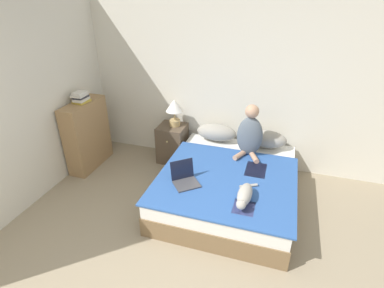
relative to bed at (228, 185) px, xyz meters
name	(u,v)px	position (x,y,z in m)	size (l,w,h in m)	color
wall_back	(228,83)	(-0.27, 1.04, 1.05)	(5.29, 0.05, 2.55)	beige
wall_side	(28,102)	(-2.44, -0.50, 1.05)	(0.05, 4.04, 2.55)	beige
bed	(228,185)	(0.00, 0.00, 0.00)	(1.66, 1.94, 0.45)	brown
pillow_near	(216,132)	(-0.36, 0.80, 0.35)	(0.60, 0.30, 0.25)	gray
pillow_far	(265,139)	(0.36, 0.80, 0.35)	(0.60, 0.30, 0.25)	gray
person_sitting	(250,134)	(0.16, 0.50, 0.54)	(0.36, 0.34, 0.73)	slate
cat_tabby	(244,195)	(0.27, -0.55, 0.31)	(0.20, 0.59, 0.16)	#A8A399
laptop_open	(185,179)	(-0.45, -0.41, 0.28)	(0.41, 0.41, 0.25)	#424247
nightstand	(172,143)	(-1.07, 0.76, 0.08)	(0.42, 0.44, 0.60)	brown
table_lamp	(174,108)	(-1.03, 0.80, 0.66)	(0.26, 0.26, 0.43)	tan
bookshelf	(87,135)	(-2.25, 0.23, 0.30)	(0.28, 0.80, 1.04)	#99754C
book_stack_top	(81,97)	(-2.25, 0.23, 0.90)	(0.20, 0.24, 0.16)	gold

